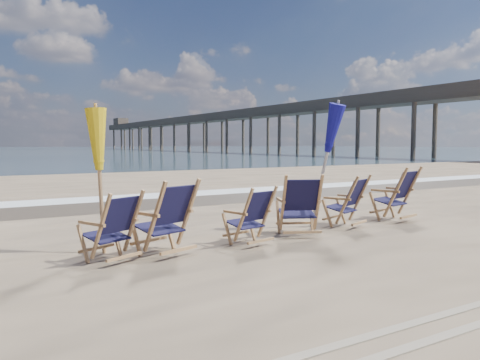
{
  "coord_description": "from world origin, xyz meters",
  "views": [
    {
      "loc": [
        -4.13,
        -4.77,
        1.53
      ],
      "look_at": [
        0.0,
        2.2,
        0.9
      ],
      "focal_mm": 35.0,
      "sensor_mm": 36.0,
      "label": 1
    }
  ],
  "objects": [
    {
      "name": "umbrella_blue",
      "position": [
        1.44,
        1.69,
        1.73
      ],
      "size": [
        0.3,
        0.3,
        2.26
      ],
      "color": "#A5A5AD",
      "rests_on": "ground"
    },
    {
      "name": "beach_chair_1",
      "position": [
        -1.45,
        1.17,
        0.53
      ],
      "size": [
        0.89,
        0.94,
        1.06
      ],
      "primitive_type": null,
      "rotation": [
        0.0,
        0.0,
        3.47
      ],
      "color": "black",
      "rests_on": "ground"
    },
    {
      "name": "beach_chair_5",
      "position": [
        3.59,
        1.54,
        0.54
      ],
      "size": [
        0.86,
        0.92,
        1.08
      ],
      "primitive_type": null,
      "rotation": [
        0.0,
        0.0,
        3.38
      ],
      "color": "black",
      "rests_on": "ground"
    },
    {
      "name": "fishing_pier",
      "position": [
        38.0,
        74.0,
        4.65
      ],
      "size": [
        4.4,
        140.0,
        9.3
      ],
      "primitive_type": null,
      "color": "#4F4439",
      "rests_on": "ground"
    },
    {
      "name": "umbrella_yellow",
      "position": [
        -2.51,
        1.78,
        1.48
      ],
      "size": [
        0.3,
        0.3,
        2.0
      ],
      "color": "#AF7F4E",
      "rests_on": "ground"
    },
    {
      "name": "beach_chair_3",
      "position": [
        0.85,
        1.11,
        0.52
      ],
      "size": [
        0.92,
        0.96,
        1.05
      ],
      "primitive_type": null,
      "rotation": [
        0.0,
        0.0,
        2.72
      ],
      "color": "black",
      "rests_on": "ground"
    },
    {
      "name": "beach_chair_4",
      "position": [
        2.22,
        1.54,
        0.48
      ],
      "size": [
        0.82,
        0.87,
        0.97
      ],
      "primitive_type": null,
      "rotation": [
        0.0,
        0.0,
        3.5
      ],
      "color": "black",
      "rests_on": "ground"
    },
    {
      "name": "beach_chair_0",
      "position": [
        -2.22,
        1.22,
        0.47
      ],
      "size": [
        0.82,
        0.86,
        0.94
      ],
      "primitive_type": null,
      "rotation": [
        0.0,
        0.0,
        3.55
      ],
      "color": "black",
      "rests_on": "ground"
    },
    {
      "name": "surf_foam",
      "position": [
        0.0,
        8.3,
        0.0
      ],
      "size": [
        200.0,
        1.4,
        0.01
      ],
      "primitive_type": "cube",
      "color": "silver",
      "rests_on": "ground"
    },
    {
      "name": "wet_sand_strip",
      "position": [
        0.0,
        6.8,
        0.0
      ],
      "size": [
        200.0,
        2.6,
        0.0
      ],
      "primitive_type": "cube",
      "color": "#42362A",
      "rests_on": "ground"
    },
    {
      "name": "beach_chair_2",
      "position": [
        -0.15,
        1.12,
        0.45
      ],
      "size": [
        0.71,
        0.76,
        0.9
      ],
      "primitive_type": null,
      "rotation": [
        0.0,
        0.0,
        3.37
      ],
      "color": "black",
      "rests_on": "ground"
    }
  ]
}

